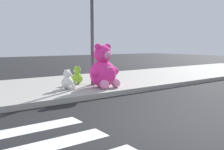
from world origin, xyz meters
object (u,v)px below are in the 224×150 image
(sign_pole, at_px, (92,35))
(plush_white, at_px, (68,81))
(plush_pink_large, at_px, (104,70))
(plush_lime, at_px, (77,77))
(plush_lavender, at_px, (103,75))

(sign_pole, height_order, plush_white, sign_pole)
(plush_pink_large, xyz_separation_m, plush_lime, (-0.37, 1.14, -0.31))
(plush_lavender, height_order, plush_lime, plush_lavender)
(plush_pink_large, distance_m, plush_lime, 1.24)
(sign_pole, height_order, plush_lime, sign_pole)
(sign_pole, bearing_deg, plush_pink_large, -84.08)
(plush_pink_large, distance_m, plush_lavender, 1.12)
(plush_white, relative_size, plush_lime, 0.98)
(plush_lime, bearing_deg, plush_lavender, -13.49)
(plush_lavender, bearing_deg, plush_lime, 166.51)
(sign_pole, relative_size, plush_lavender, 5.10)
(sign_pole, height_order, plush_pink_large, sign_pole)
(plush_lime, bearing_deg, plush_pink_large, -72.17)
(plush_lavender, bearing_deg, plush_white, -162.17)
(sign_pole, xyz_separation_m, plush_pink_large, (0.06, -0.59, -1.14))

